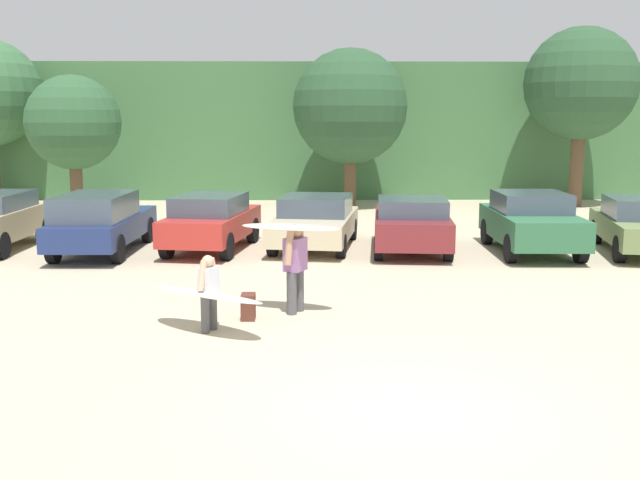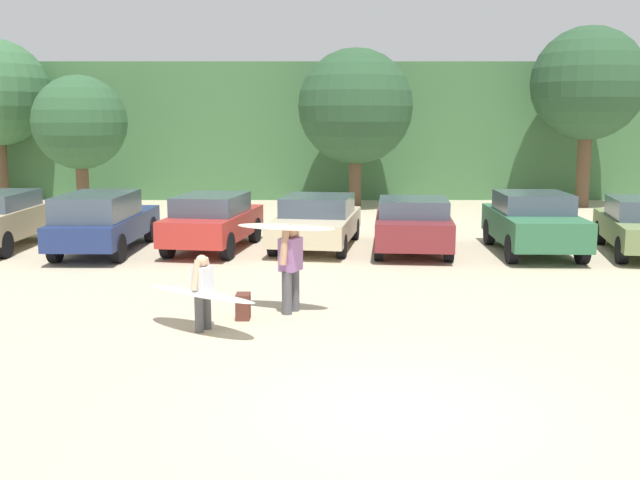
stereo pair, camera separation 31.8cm
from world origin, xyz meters
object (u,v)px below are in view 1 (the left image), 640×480
Objects in this scene: parked_car_forest_green at (531,221)px; person_child at (208,289)px; parked_car_champagne at (315,221)px; backpack_dropped at (248,307)px; parked_car_maroon at (412,223)px; parked_car_red at (211,221)px; surfboard_cream at (290,227)px; surfboard_white at (207,294)px; parked_car_navy at (101,221)px; person_adult at (295,263)px.

person_child is at bearing 135.34° from parked_car_forest_green.
parked_car_forest_green is at bearing -90.74° from parked_car_champagne.
parked_car_forest_green is 9.33× the size of backpack_dropped.
parked_car_maroon is 1.00× the size of parked_car_forest_green.
parked_car_red is 7.04m from backpack_dropped.
surfboard_white is at bearing 59.36° from surfboard_cream.
parked_car_forest_green is (11.07, -0.09, -0.02)m from parked_car_navy.
parked_car_forest_green is 2.23× the size of surfboard_cream.
person_child is (-7.40, -7.07, -0.10)m from parked_car_forest_green.
parked_car_champagne is at bearing -79.72° from parked_car_navy.
person_adult is 1.82m from person_child.
parked_car_maroon is at bearing -85.36° from surfboard_white.
person_child reaches higher than backpack_dropped.
parked_car_champagne is (5.52, 0.86, -0.12)m from parked_car_navy.
surfboard_cream is at bearing -175.31° from parked_car_champagne.
person_adult is (-2.94, -6.13, 0.17)m from parked_car_maroon.
surfboard_white is (-1.85, -8.13, -0.08)m from parked_car_champagne.
surfboard_white is at bearing 69.21° from person_adult.
parked_car_red is 0.93× the size of parked_car_champagne.
parked_car_navy is 8.05m from person_child.
parked_car_navy is 1.02× the size of parked_car_champagne.
person_adult is 1.91m from surfboard_white.
person_adult is (5.07, -6.00, 0.07)m from parked_car_navy.
person_adult is at bearing 136.21° from parked_car_forest_green.
person_adult is (-0.44, -6.87, 0.19)m from parked_car_champagne.
person_adult is 3.58× the size of backpack_dropped.
parked_car_red is 2.78m from parked_car_champagne.
person_child is 0.67× the size of surfboard_cream.
surfboard_white is at bearing -163.84° from parked_car_red.
parked_car_navy is 7.75m from backpack_dropped.
person_adult reaches higher than person_child.
surfboard_cream is (-3.02, -6.20, 0.82)m from parked_car_maroon.
backpack_dropped is (-1.25, -7.31, -0.49)m from parked_car_champagne.
backpack_dropped is at bearing 134.64° from parked_car_forest_green.
person_child is at bearing -151.43° from parked_car_navy.
parked_car_navy reaches higher than person_child.
backpack_dropped is (4.26, -6.45, -0.61)m from parked_car_navy.
parked_car_champagne is at bearing 79.17° from parked_car_maroon.
parked_car_forest_green is at bearing -109.03° from person_child.
surfboard_cream reaches higher than person_adult.
surfboard_white is (3.67, -7.27, -0.20)m from parked_car_navy.
parked_car_red is at bearing -80.21° from parked_car_navy.
surfboard_cream is at bearing 27.09° from backpack_dropped.
backpack_dropped is (0.58, 0.71, -0.49)m from person_child.
person_child is at bearing -61.03° from surfboard_white.
parked_car_champagne is 1.10× the size of parked_car_forest_green.
surfboard_cream is at bearing -113.15° from person_child.
parked_car_maroon is 6.95m from surfboard_cream.
parked_car_maroon is 3.07m from parked_car_forest_green.
backpack_dropped is at bearing -102.03° from person_child.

